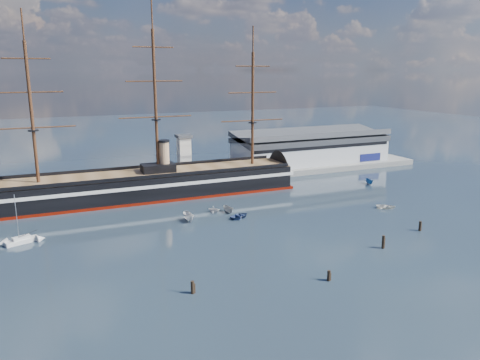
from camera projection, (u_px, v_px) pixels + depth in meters
name	position (u px, v px, depth m)	size (l,w,h in m)	color
ground	(210.00, 210.00, 131.35)	(600.00, 600.00, 0.00)	#232B37
quay	(201.00, 180.00, 167.34)	(180.00, 18.00, 2.00)	slate
warehouse	(311.00, 147.00, 187.92)	(63.00, 21.00, 11.60)	#B7BABC
quay_tower	(184.00, 156.00, 159.69)	(5.00, 5.00, 15.00)	silver
warship	(147.00, 185.00, 143.10)	(112.96, 17.20, 53.94)	black
sailboat	(22.00, 240.00, 105.84)	(7.48, 4.46, 11.50)	silver
motorboat_a	(189.00, 221.00, 121.55)	(6.74, 2.47, 2.70)	silver
motorboat_b	(240.00, 218.00, 124.05)	(3.60, 1.44, 1.68)	navy
motorboat_c	(229.00, 213.00, 128.79)	(5.52, 2.02, 2.21)	gray
motorboat_d	(214.00, 212.00, 129.03)	(5.44, 2.36, 1.99)	silver
motorboat_e	(386.00, 208.00, 132.76)	(3.31, 1.32, 1.54)	silver
motorboat_f	(369.00, 184.00, 160.67)	(5.48, 2.01, 2.19)	#245287
piling_near_left	(193.00, 293.00, 82.10)	(0.64, 0.64, 3.05)	black
piling_near_mid	(329.00, 281.00, 87.09)	(0.64, 0.64, 2.74)	black
piling_near_right	(383.00, 248.00, 102.91)	(0.64, 0.64, 3.67)	black
piling_far_right	(420.00, 231.00, 114.23)	(0.64, 0.64, 3.12)	black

